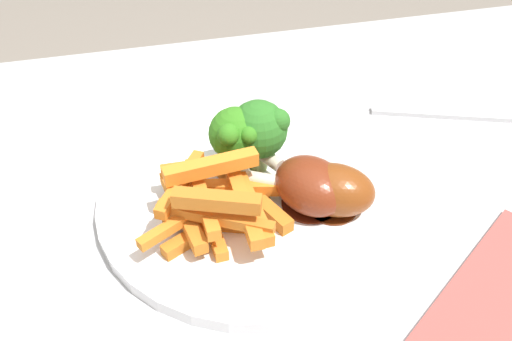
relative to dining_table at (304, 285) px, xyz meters
The scene contains 8 objects.
dining_table is the anchor object (origin of this frame).
dinner_plate 0.14m from the dining_table, 165.51° to the left, with size 0.27×0.27×0.01m, color white.
broccoli_floret_front 0.19m from the dining_table, 148.01° to the left, with size 0.05×0.05×0.07m.
broccoli_floret_middle 0.19m from the dining_table, 135.23° to the left, with size 0.05×0.05×0.07m.
carrot_fries_pile 0.18m from the dining_table, behind, with size 0.14×0.12×0.05m.
chicken_drumstick_near 0.16m from the dining_table, 132.66° to the right, with size 0.08×0.12×0.04m.
chicken_drumstick_far 0.16m from the dining_table, 89.90° to the right, with size 0.12×0.09×0.04m.
fork 0.25m from the dining_table, 22.39° to the left, with size 0.19×0.01×0.01m, color silver.
Camera 1 is at (-0.13, -0.30, 1.03)m, focal length 34.91 mm.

